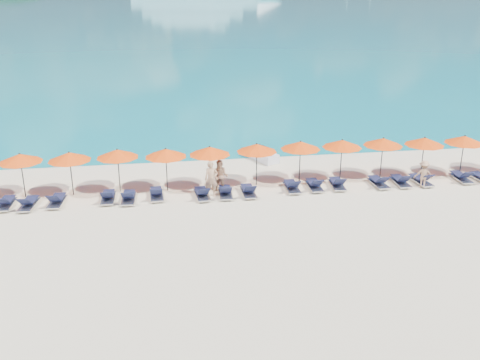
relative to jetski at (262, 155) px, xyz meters
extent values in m
plane|color=beige|center=(-2.37, -9.50, -0.34)|extent=(1400.00, 1400.00, 0.00)
ellipsoid|color=black|center=(-152.37, 550.50, -35.34)|extent=(162.00, 126.00, 85.50)
cube|color=white|center=(-0.01, 0.02, -0.05)|extent=(1.76, 2.45, 0.53)
cube|color=black|center=(0.07, -0.15, 0.33)|extent=(0.84, 1.07, 0.34)
cylinder|color=black|center=(-0.25, 0.54, 0.48)|extent=(0.50, 0.28, 0.06)
imported|color=tan|center=(-3.63, -5.36, 0.57)|extent=(0.68, 0.46, 1.81)
imported|color=tan|center=(-3.11, -4.85, 0.50)|extent=(0.94, 0.77, 1.69)
imported|color=tan|center=(7.35, -5.78, 0.39)|extent=(1.02, 0.69, 1.45)
cylinder|color=black|center=(-12.78, -4.00, 0.76)|extent=(0.05, 0.05, 2.20)
cone|color=#FF4A0B|center=(-12.78, -4.00, 1.68)|extent=(2.10, 2.10, 0.42)
sphere|color=black|center=(-12.78, -4.00, 1.90)|extent=(0.08, 0.08, 0.08)
cylinder|color=black|center=(-10.45, -4.11, 0.76)|extent=(0.05, 0.05, 2.20)
cone|color=#FF4A0B|center=(-10.45, -4.11, 1.68)|extent=(2.10, 2.10, 0.42)
sphere|color=black|center=(-10.45, -4.11, 1.90)|extent=(0.08, 0.08, 0.08)
cylinder|color=black|center=(-8.16, -3.96, 0.76)|extent=(0.05, 0.05, 2.20)
cone|color=#FF4A0B|center=(-8.16, -3.96, 1.68)|extent=(2.10, 2.10, 0.42)
sphere|color=black|center=(-8.16, -3.96, 1.90)|extent=(0.08, 0.08, 0.08)
cylinder|color=black|center=(-5.77, -4.22, 0.76)|extent=(0.05, 0.05, 2.20)
cone|color=#FF4A0B|center=(-5.77, -4.22, 1.68)|extent=(2.10, 2.10, 0.42)
sphere|color=black|center=(-5.77, -4.22, 1.90)|extent=(0.08, 0.08, 0.08)
cylinder|color=black|center=(-3.57, -4.20, 0.76)|extent=(0.05, 0.05, 2.20)
cone|color=#FF4A0B|center=(-3.57, -4.20, 1.68)|extent=(2.10, 2.10, 0.42)
sphere|color=black|center=(-3.57, -4.20, 1.90)|extent=(0.08, 0.08, 0.08)
cylinder|color=black|center=(-1.11, -4.05, 0.76)|extent=(0.05, 0.05, 2.20)
cone|color=#FF4A0B|center=(-1.11, -4.05, 1.68)|extent=(2.10, 2.10, 0.42)
sphere|color=black|center=(-1.11, -4.05, 1.90)|extent=(0.08, 0.08, 0.08)
cylinder|color=black|center=(1.23, -3.96, 0.76)|extent=(0.05, 0.05, 2.20)
cone|color=#FF4A0B|center=(1.23, -3.96, 1.68)|extent=(2.10, 2.10, 0.42)
sphere|color=black|center=(1.23, -3.96, 1.90)|extent=(0.08, 0.08, 0.08)
cylinder|color=black|center=(3.49, -3.99, 0.76)|extent=(0.05, 0.05, 2.20)
cone|color=#FF4A0B|center=(3.49, -3.99, 1.68)|extent=(2.10, 2.10, 0.42)
sphere|color=black|center=(3.49, -3.99, 1.90)|extent=(0.08, 0.08, 0.08)
cylinder|color=black|center=(5.78, -4.00, 0.76)|extent=(0.05, 0.05, 2.20)
cone|color=#FF4A0B|center=(5.78, -4.00, 1.68)|extent=(2.10, 2.10, 0.42)
sphere|color=black|center=(5.78, -4.00, 1.90)|extent=(0.08, 0.08, 0.08)
cylinder|color=black|center=(8.02, -4.24, 0.76)|extent=(0.05, 0.05, 2.20)
cone|color=#FF4A0B|center=(8.02, -4.24, 1.68)|extent=(2.10, 2.10, 0.42)
sphere|color=black|center=(8.02, -4.24, 1.90)|extent=(0.08, 0.08, 0.08)
cylinder|color=black|center=(10.33, -4.24, 0.76)|extent=(0.05, 0.05, 2.20)
cone|color=#FF4A0B|center=(10.33, -4.24, 1.68)|extent=(2.10, 2.10, 0.42)
sphere|color=black|center=(10.33, -4.24, 1.90)|extent=(0.08, 0.08, 0.08)
cube|color=silver|center=(-13.38, -5.27, -0.20)|extent=(0.66, 1.71, 0.06)
cube|color=#171C3C|center=(-13.37, -5.02, -0.04)|extent=(0.57, 1.11, 0.04)
cube|color=#171C3C|center=(-13.39, -5.82, 0.21)|extent=(0.56, 0.55, 0.43)
cube|color=silver|center=(-12.31, -5.48, -0.20)|extent=(0.78, 1.75, 0.06)
cube|color=#171C3C|center=(-12.28, -5.23, -0.04)|extent=(0.65, 1.15, 0.04)
cube|color=#171C3C|center=(-12.36, -6.03, 0.21)|extent=(0.60, 0.59, 0.43)
cube|color=silver|center=(-11.05, -5.30, -0.20)|extent=(0.75, 1.74, 0.06)
cube|color=#171C3C|center=(-11.04, -5.05, -0.04)|extent=(0.63, 1.14, 0.04)
cube|color=#171C3C|center=(-11.10, -5.85, 0.21)|extent=(0.59, 0.58, 0.43)
cube|color=silver|center=(-8.66, -5.21, -0.20)|extent=(0.63, 1.70, 0.06)
cube|color=#171C3C|center=(-8.66, -4.96, -0.04)|extent=(0.56, 1.10, 0.04)
cube|color=#171C3C|center=(-8.67, -5.76, 0.21)|extent=(0.55, 0.54, 0.43)
cube|color=silver|center=(-7.68, -5.41, -0.20)|extent=(0.69, 1.72, 0.06)
cube|color=#171C3C|center=(-7.67, -5.16, -0.04)|extent=(0.59, 1.12, 0.04)
cube|color=#171C3C|center=(-7.70, -5.96, 0.21)|extent=(0.57, 0.56, 0.43)
cube|color=silver|center=(-6.33, -5.17, -0.20)|extent=(0.69, 1.73, 0.06)
cube|color=#171C3C|center=(-6.34, -4.92, -0.04)|extent=(0.60, 1.12, 0.04)
cube|color=#171C3C|center=(-6.31, -5.72, 0.21)|extent=(0.57, 0.56, 0.43)
cube|color=silver|center=(-4.11, -5.48, -0.20)|extent=(0.76, 1.75, 0.06)
cube|color=#171C3C|center=(-4.13, -5.23, -0.04)|extent=(0.64, 1.14, 0.04)
cube|color=#171C3C|center=(-4.06, -6.03, 0.21)|extent=(0.59, 0.58, 0.43)
cube|color=silver|center=(-2.94, -5.44, -0.20)|extent=(0.71, 1.73, 0.06)
cube|color=#171C3C|center=(-2.93, -5.19, -0.04)|extent=(0.61, 1.13, 0.04)
cube|color=#171C3C|center=(-2.97, -5.99, 0.21)|extent=(0.58, 0.56, 0.43)
cube|color=silver|center=(-1.78, -5.47, -0.20)|extent=(0.63, 1.70, 0.06)
cube|color=#171C3C|center=(-1.78, -5.22, -0.04)|extent=(0.55, 1.10, 0.04)
cube|color=#171C3C|center=(-1.78, -6.02, 0.21)|extent=(0.55, 0.54, 0.43)
cube|color=silver|center=(0.52, -5.17, -0.20)|extent=(0.65, 1.71, 0.06)
cube|color=#171C3C|center=(0.53, -4.92, -0.04)|extent=(0.57, 1.11, 0.04)
cube|color=#171C3C|center=(0.51, -5.72, 0.21)|extent=(0.56, 0.55, 0.43)
cube|color=silver|center=(1.73, -5.15, -0.20)|extent=(0.68, 1.72, 0.06)
cube|color=#171C3C|center=(1.73, -4.90, -0.04)|extent=(0.59, 1.12, 0.04)
cube|color=#171C3C|center=(1.71, -5.70, 0.21)|extent=(0.57, 0.56, 0.43)
cube|color=silver|center=(2.95, -5.14, -0.20)|extent=(0.78, 1.75, 0.06)
cube|color=#171C3C|center=(2.97, -4.89, -0.04)|extent=(0.65, 1.15, 0.04)
cube|color=#171C3C|center=(2.89, -5.69, 0.21)|extent=(0.60, 0.59, 0.43)
cube|color=silver|center=(5.16, -5.24, -0.20)|extent=(0.67, 1.72, 0.06)
cube|color=#171C3C|center=(5.16, -4.99, -0.04)|extent=(0.58, 1.12, 0.04)
cube|color=#171C3C|center=(5.18, -5.79, 0.21)|extent=(0.57, 0.55, 0.43)
cube|color=silver|center=(6.38, -5.25, -0.20)|extent=(0.70, 1.73, 0.06)
cube|color=#171C3C|center=(6.39, -5.00, -0.04)|extent=(0.60, 1.12, 0.04)
cube|color=#171C3C|center=(6.36, -5.80, 0.21)|extent=(0.57, 0.56, 0.43)
cube|color=silver|center=(7.50, -5.27, -0.20)|extent=(0.76, 1.75, 0.06)
cube|color=#171C3C|center=(7.48, -5.02, -0.04)|extent=(0.64, 1.14, 0.04)
cube|color=#171C3C|center=(7.55, -5.82, 0.21)|extent=(0.59, 0.58, 0.43)
cube|color=silver|center=(9.87, -5.17, -0.20)|extent=(0.69, 1.72, 0.06)
cube|color=#171C3C|center=(9.88, -4.92, -0.04)|extent=(0.60, 1.12, 0.04)
cube|color=#171C3C|center=(9.84, -5.72, 0.21)|extent=(0.57, 0.56, 0.43)
cube|color=#171C3C|center=(10.93, -5.21, -0.04)|extent=(0.62, 1.13, 0.04)
camera|label=1|loc=(-6.03, -30.02, 9.51)|focal=40.00mm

